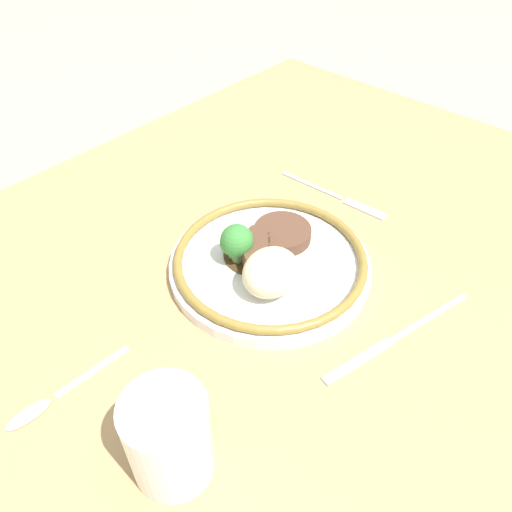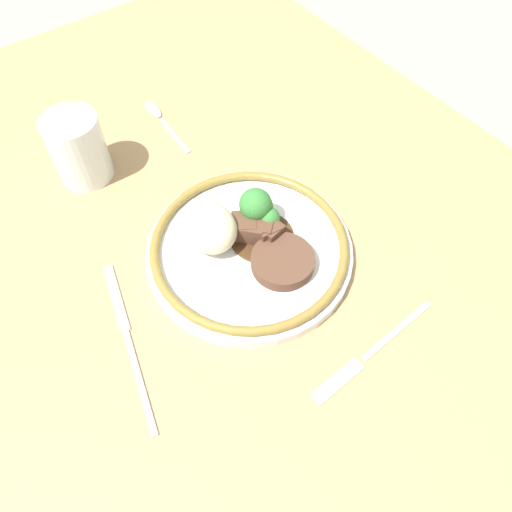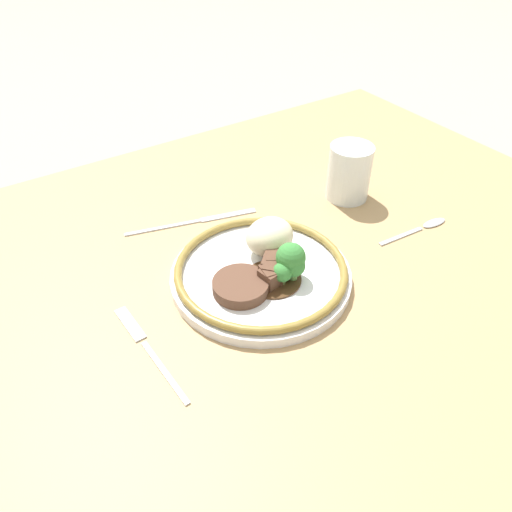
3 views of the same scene
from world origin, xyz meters
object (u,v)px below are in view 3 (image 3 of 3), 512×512
(plate, at_px, (263,269))
(fork, at_px, (144,344))
(knife, at_px, (197,221))
(spoon, at_px, (426,226))
(juice_glass, at_px, (349,175))

(plate, relative_size, fork, 1.42)
(fork, relative_size, knife, 0.84)
(spoon, bearing_deg, juice_glass, 111.72)
(juice_glass, bearing_deg, fork, -164.58)
(juice_glass, distance_m, fork, 0.47)
(plate, bearing_deg, juice_glass, 22.40)
(plate, height_order, knife, plate)
(knife, relative_size, spoon, 1.55)
(fork, distance_m, spoon, 0.50)
(juice_glass, xyz_separation_m, knife, (-0.27, 0.08, -0.04))
(plate, height_order, fork, plate)
(knife, bearing_deg, plate, -71.54)
(knife, bearing_deg, juice_glass, -1.87)
(plate, distance_m, fork, 0.20)
(plate, relative_size, juice_glass, 2.66)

